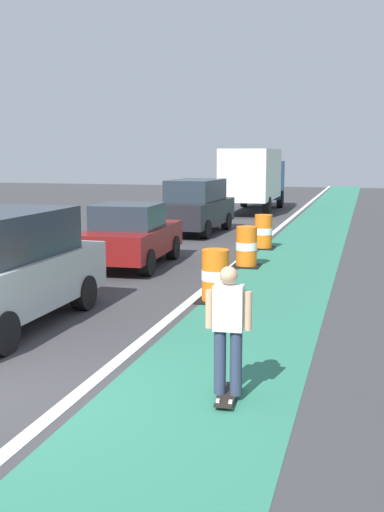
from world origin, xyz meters
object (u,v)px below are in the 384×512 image
object	(u,v)px
parked_sedan_second	(131,236)
delivery_truck_down_block	(254,176)
skateboarder_on_lane	(228,329)
parked_suv_nearest	(4,268)
traffic_barrel_front	(215,276)
parked_suv_third	(196,206)
traffic_barrel_back	(263,232)
traffic_barrel_mid	(246,247)

from	to	relation	value
parked_sedan_second	delivery_truck_down_block	size ratio (longest dim) A/B	0.55
skateboarder_on_lane	parked_suv_nearest	world-z (taller)	parked_suv_nearest
parked_suv_nearest	traffic_barrel_front	distance (m)	4.21
parked_suv_nearest	parked_suv_third	distance (m)	13.34
parked_suv_nearest	traffic_barrel_back	world-z (taller)	parked_suv_nearest
parked_sedan_second	parked_suv_third	world-z (taller)	parked_suv_third
parked_suv_nearest	parked_sedan_second	size ratio (longest dim) A/B	1.10
skateboarder_on_lane	parked_sedan_second	xyz separation A→B (m)	(-4.54, 8.31, -0.08)
traffic_barrel_mid	skateboarder_on_lane	bearing A→B (deg)	-80.52
skateboarder_on_lane	delivery_truck_down_block	xyz separation A→B (m)	(-4.15, 24.74, 0.94)
skateboarder_on_lane	traffic_barrel_mid	size ratio (longest dim) A/B	1.55
parked_suv_third	traffic_barrel_mid	xyz separation A→B (m)	(3.21, -6.48, -0.50)
traffic_barrel_back	delivery_truck_down_block	distance (m)	12.70
skateboarder_on_lane	parked_suv_nearest	size ratio (longest dim) A/B	0.37
parked_suv_third	delivery_truck_down_block	distance (m)	9.26
parked_suv_third	traffic_barrel_back	bearing A→B (deg)	-45.45
parked_sedan_second	parked_suv_nearest	bearing A→B (deg)	-89.69
traffic_barrel_mid	delivery_truck_down_block	bearing A→B (deg)	99.56
traffic_barrel_front	delivery_truck_down_block	bearing A→B (deg)	98.01
skateboarder_on_lane	traffic_barrel_mid	xyz separation A→B (m)	(-1.51, 9.06, -0.38)
traffic_barrel_mid	traffic_barrel_back	bearing A→B (deg)	91.55
traffic_barrel_mid	traffic_barrel_back	xyz separation A→B (m)	(-0.09, 3.31, 0.00)
parked_suv_nearest	traffic_barrel_back	bearing A→B (deg)	74.03
skateboarder_on_lane	delivery_truck_down_block	size ratio (longest dim) A/B	0.22
skateboarder_on_lane	parked_sedan_second	bearing A→B (deg)	118.68
parked_suv_third	traffic_barrel_mid	size ratio (longest dim) A/B	4.29
parked_suv_third	parked_sedan_second	bearing A→B (deg)	-88.59
parked_suv_nearest	traffic_barrel_mid	size ratio (longest dim) A/B	4.22
traffic_barrel_back	traffic_barrel_front	bearing A→B (deg)	-88.20
parked_sedan_second	traffic_barrel_back	xyz separation A→B (m)	(2.94, 4.06, -0.30)
parked_suv_third	traffic_barrel_back	world-z (taller)	parked_suv_third
traffic_barrel_front	delivery_truck_down_block	distance (m)	20.02
skateboarder_on_lane	parked_suv_third	bearing A→B (deg)	106.91
parked_suv_third	delivery_truck_down_block	size ratio (longest dim) A/B	0.61
parked_sedan_second	delivery_truck_down_block	xyz separation A→B (m)	(0.39, 16.43, 1.01)
parked_suv_nearest	traffic_barrel_front	bearing A→B (deg)	41.29
parked_sedan_second	traffic_barrel_front	world-z (taller)	parked_sedan_second
parked_suv_nearest	parked_sedan_second	world-z (taller)	parked_suv_nearest
traffic_barrel_front	traffic_barrel_back	bearing A→B (deg)	91.80
traffic_barrel_front	traffic_barrel_mid	xyz separation A→B (m)	(-0.14, 4.10, 0.00)
parked_suv_nearest	traffic_barrel_front	xyz separation A→B (m)	(3.14, 2.76, -0.50)
skateboarder_on_lane	traffic_barrel_mid	bearing A→B (deg)	99.48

